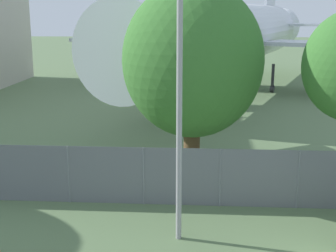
% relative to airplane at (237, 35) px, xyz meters
% --- Properties ---
extents(perimeter_fence, '(56.07, 0.07, 2.00)m').
position_rel_airplane_xyz_m(perimeter_fence, '(-4.76, -23.28, -3.59)').
color(perimeter_fence, slate).
rests_on(perimeter_fence, ground).
extents(airplane, '(29.47, 37.97, 14.06)m').
position_rel_airplane_xyz_m(airplane, '(0.00, 0.00, 0.00)').
color(airplane, silver).
rests_on(airplane, ground).
extents(tree_left_of_cabin, '(5.03, 5.03, 7.43)m').
position_rel_airplane_xyz_m(tree_left_of_cabin, '(-3.19, -21.25, 0.05)').
color(tree_left_of_cabin, brown).
rests_on(tree_left_of_cabin, ground).
extents(light_mast, '(0.44, 0.44, 8.04)m').
position_rel_airplane_xyz_m(light_mast, '(-3.48, -25.67, 0.30)').
color(light_mast, '#99999E').
rests_on(light_mast, ground).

